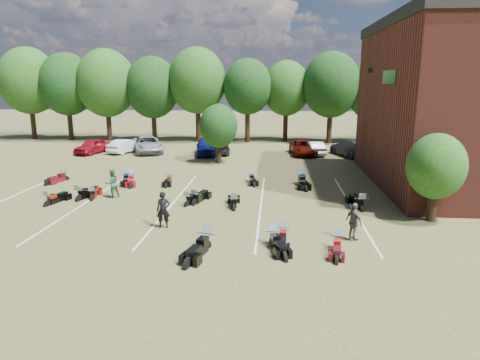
# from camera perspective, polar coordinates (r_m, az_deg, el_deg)

# --- Properties ---
(ground) EXTENTS (160.00, 160.00, 0.00)m
(ground) POSITION_cam_1_polar(r_m,az_deg,el_deg) (21.23, -2.90, -5.56)
(ground) COLOR brown
(ground) RESTS_ON ground
(car_0) EXTENTS (2.61, 4.38, 1.40)m
(car_0) POSITION_cam_1_polar(r_m,az_deg,el_deg) (43.28, -19.09, 4.28)
(car_0) COLOR maroon
(car_0) RESTS_ON ground
(car_1) EXTENTS (2.79, 4.26, 1.33)m
(car_1) POSITION_cam_1_polar(r_m,az_deg,el_deg) (42.81, -14.98, 4.42)
(car_1) COLOR silver
(car_1) RESTS_ON ground
(car_2) EXTENTS (4.56, 6.13, 1.55)m
(car_2) POSITION_cam_1_polar(r_m,az_deg,el_deg) (42.49, -12.25, 4.65)
(car_2) COLOR gray
(car_2) RESTS_ON ground
(car_3) EXTENTS (2.51, 4.79, 1.32)m
(car_3) POSITION_cam_1_polar(r_m,az_deg,el_deg) (40.94, -2.73, 4.47)
(car_3) COLOR black
(car_3) RESTS_ON ground
(car_4) EXTENTS (2.64, 4.91, 1.59)m
(car_4) POSITION_cam_1_polar(r_m,az_deg,el_deg) (40.29, -4.52, 4.49)
(car_4) COLOR #0C1055
(car_4) RESTS_ON ground
(car_5) EXTENTS (2.06, 4.10, 1.29)m
(car_5) POSITION_cam_1_polar(r_m,az_deg,el_deg) (40.71, 9.81, 4.22)
(car_5) COLOR #ADACA8
(car_5) RESTS_ON ground
(car_6) EXTENTS (2.69, 5.06, 1.35)m
(car_6) POSITION_cam_1_polar(r_m,az_deg,el_deg) (40.63, 8.49, 4.29)
(car_6) COLOR #5D1005
(car_6) RESTS_ON ground
(car_7) EXTENTS (3.91, 5.93, 1.60)m
(car_7) POSITION_cam_1_polar(r_m,az_deg,el_deg) (40.71, 14.66, 4.20)
(car_7) COLOR #37363B
(car_7) RESTS_ON ground
(person_black) EXTENTS (0.70, 0.53, 1.75)m
(person_black) POSITION_cam_1_polar(r_m,az_deg,el_deg) (20.42, -10.19, -3.95)
(person_black) COLOR black
(person_black) RESTS_ON ground
(person_green) EXTENTS (1.06, 1.05, 1.72)m
(person_green) POSITION_cam_1_polar(r_m,az_deg,el_deg) (26.39, -16.68, -0.44)
(person_green) COLOR #296E40
(person_green) RESTS_ON ground
(person_grey) EXTENTS (0.85, 1.05, 1.67)m
(person_grey) POSITION_cam_1_polar(r_m,az_deg,el_deg) (19.22, 14.97, -5.40)
(person_grey) COLOR #544D48
(person_grey) RESTS_ON ground
(motorcycle_3) EXTENTS (1.37, 2.63, 1.40)m
(motorcycle_3) POSITION_cam_1_polar(r_m,az_deg,el_deg) (17.91, -4.49, -9.20)
(motorcycle_3) COLOR black
(motorcycle_3) RESTS_ON ground
(motorcycle_4) EXTENTS (1.32, 2.34, 1.25)m
(motorcycle_4) POSITION_cam_1_polar(r_m,az_deg,el_deg) (18.39, 4.38, -8.59)
(motorcycle_4) COLOR black
(motorcycle_4) RESTS_ON ground
(motorcycle_5) EXTENTS (0.82, 2.20, 1.21)m
(motorcycle_5) POSITION_cam_1_polar(r_m,az_deg,el_deg) (18.88, 5.77, -8.03)
(motorcycle_5) COLOR black
(motorcycle_5) RESTS_ON ground
(motorcycle_6) EXTENTS (0.91, 2.07, 1.12)m
(motorcycle_6) POSITION_cam_1_polar(r_m,az_deg,el_deg) (18.37, 12.77, -8.92)
(motorcycle_6) COLOR #470A13
(motorcycle_6) RESTS_ON ground
(motorcycle_7) EXTENTS (1.11, 2.24, 1.19)m
(motorcycle_7) POSITION_cam_1_polar(r_m,az_deg,el_deg) (26.40, -19.08, -2.54)
(motorcycle_7) COLOR maroon
(motorcycle_7) RESTS_ON ground
(motorcycle_8) EXTENTS (1.18, 2.29, 1.22)m
(motorcycle_8) POSITION_cam_1_polar(r_m,az_deg,el_deg) (26.10, -24.20, -3.16)
(motorcycle_8) COLOR black
(motorcycle_8) RESTS_ON ground
(motorcycle_9) EXTENTS (1.21, 2.47, 1.32)m
(motorcycle_9) POSITION_cam_1_polar(r_m,az_deg,el_deg) (26.54, -20.59, -2.58)
(motorcycle_9) COLOR black
(motorcycle_9) RESTS_ON ground
(motorcycle_10) EXTENTS (1.26, 2.40, 1.28)m
(motorcycle_10) POSITION_cam_1_polar(r_m,az_deg,el_deg) (24.18, -6.01, -3.28)
(motorcycle_10) COLOR black
(motorcycle_10) RESTS_ON ground
(motorcycle_11) EXTENTS (1.32, 2.22, 1.18)m
(motorcycle_11) POSITION_cam_1_polar(r_m,az_deg,el_deg) (24.00, -7.00, -3.43)
(motorcycle_11) COLOR black
(motorcycle_11) RESTS_ON ground
(motorcycle_12) EXTENTS (0.97, 2.36, 1.28)m
(motorcycle_12) POSITION_cam_1_polar(r_m,az_deg,el_deg) (23.13, -0.79, -3.97)
(motorcycle_12) COLOR black
(motorcycle_12) RESTS_ON ground
(motorcycle_13) EXTENTS (1.07, 2.52, 1.36)m
(motorcycle_13) POSITION_cam_1_polar(r_m,az_deg,el_deg) (23.89, 15.80, -3.92)
(motorcycle_13) COLOR black
(motorcycle_13) RESTS_ON ground
(motorcycle_14) EXTENTS (1.34, 2.28, 1.21)m
(motorcycle_14) POSITION_cam_1_polar(r_m,az_deg,el_deg) (32.26, -22.21, -0.04)
(motorcycle_14) COLOR #500B12
(motorcycle_14) RESTS_ON ground
(motorcycle_15) EXTENTS (1.23, 2.30, 1.23)m
(motorcycle_15) POSITION_cam_1_polar(r_m,az_deg,el_deg) (30.14, -14.19, -0.33)
(motorcycle_15) COLOR maroon
(motorcycle_15) RESTS_ON ground
(motorcycle_16) EXTENTS (1.33, 2.36, 1.25)m
(motorcycle_16) POSITION_cam_1_polar(r_m,az_deg,el_deg) (30.47, -14.85, -0.22)
(motorcycle_16) COLOR black
(motorcycle_16) RESTS_ON ground
(motorcycle_17) EXTENTS (0.76, 2.05, 1.12)m
(motorcycle_17) POSITION_cam_1_polar(r_m,az_deg,el_deg) (29.63, -9.27, -0.32)
(motorcycle_17) COLOR black
(motorcycle_17) RESTS_ON ground
(motorcycle_18) EXTENTS (1.05, 2.15, 1.15)m
(motorcycle_18) POSITION_cam_1_polar(r_m,az_deg,el_deg) (29.56, 1.45, -0.19)
(motorcycle_18) COLOR black
(motorcycle_18) RESTS_ON ground
(motorcycle_19) EXTENTS (1.17, 2.61, 1.40)m
(motorcycle_19) POSITION_cam_1_polar(r_m,az_deg,el_deg) (29.01, 7.97, -0.57)
(motorcycle_19) COLOR black
(motorcycle_19) RESTS_ON ground
(motorcycle_20) EXTENTS (0.86, 2.53, 1.40)m
(motorcycle_20) POSITION_cam_1_polar(r_m,az_deg,el_deg) (29.26, 8.31, -0.46)
(motorcycle_20) COLOR black
(motorcycle_20) RESTS_ON ground
(tree_line) EXTENTS (56.00, 6.00, 9.79)m
(tree_line) POSITION_cam_1_polar(r_m,az_deg,el_deg) (49.08, 0.36, 12.53)
(tree_line) COLOR black
(tree_line) RESTS_ON ground
(young_tree_near_building) EXTENTS (2.80, 2.80, 4.16)m
(young_tree_near_building) POSITION_cam_1_polar(r_m,az_deg,el_deg) (22.70, 24.69, 1.65)
(young_tree_near_building) COLOR black
(young_tree_near_building) RESTS_ON ground
(young_tree_midfield) EXTENTS (3.20, 3.20, 4.70)m
(young_tree_midfield) POSITION_cam_1_polar(r_m,az_deg,el_deg) (35.94, -2.89, 7.17)
(young_tree_midfield) COLOR black
(young_tree_midfield) RESTS_ON ground
(parking_lines) EXTENTS (20.10, 14.00, 0.01)m
(parking_lines) POSITION_cam_1_polar(r_m,az_deg,el_deg) (24.59, -8.94, -3.08)
(parking_lines) COLOR silver
(parking_lines) RESTS_ON ground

